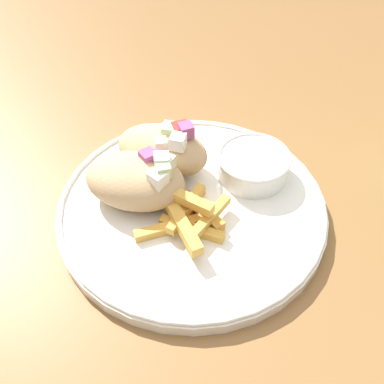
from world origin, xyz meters
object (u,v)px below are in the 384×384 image
plate (192,207)px  sauce_ramekin (253,164)px  pita_sandwich_far (163,150)px  fries_pile (188,215)px  pita_sandwich_near (136,180)px

plate → sauce_ramekin: 0.09m
plate → pita_sandwich_far: size_ratio=2.37×
pita_sandwich_far → fries_pile: (0.08, -0.04, -0.02)m
plate → pita_sandwich_near: (-0.05, -0.04, 0.03)m
plate → pita_sandwich_far: (-0.07, 0.02, 0.03)m
pita_sandwich_near → pita_sandwich_far: size_ratio=1.07×
fries_pile → sauce_ramekin: size_ratio=1.22×
plate → fries_pile: 0.03m
plate → pita_sandwich_far: 0.08m
pita_sandwich_far → fries_pile: 0.09m
plate → sauce_ramekin: size_ratio=3.51×
pita_sandwich_far → sauce_ramekin: bearing=13.9°
pita_sandwich_near → fries_pile: (0.07, 0.01, -0.02)m
fries_pile → pita_sandwich_far: bearing=153.7°
fries_pile → pita_sandwich_near: bearing=-169.1°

